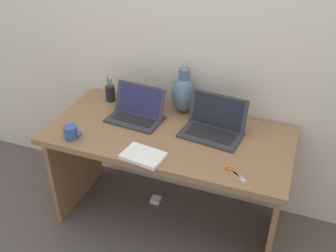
# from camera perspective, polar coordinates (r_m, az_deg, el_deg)

# --- Properties ---
(ground_plane) EXTENTS (6.00, 6.00, 0.00)m
(ground_plane) POSITION_cam_1_polar(r_m,az_deg,el_deg) (2.76, 0.00, -13.81)
(ground_plane) COLOR #564C47
(back_wall) EXTENTS (4.40, 0.04, 2.40)m
(back_wall) POSITION_cam_1_polar(r_m,az_deg,el_deg) (2.41, 3.34, 13.14)
(back_wall) COLOR beige
(back_wall) RESTS_ON ground
(desk) EXTENTS (1.49, 0.70, 0.73)m
(desk) POSITION_cam_1_polar(r_m,az_deg,el_deg) (2.38, 0.00, -4.19)
(desk) COLOR olive
(desk) RESTS_ON ground
(laptop_left) EXTENTS (0.36, 0.26, 0.21)m
(laptop_left) POSITION_cam_1_polar(r_m,az_deg,el_deg) (2.42, -4.70, 2.37)
(laptop_left) COLOR #333338
(laptop_left) RESTS_ON desk
(laptop_right) EXTENTS (0.38, 0.28, 0.23)m
(laptop_right) POSITION_cam_1_polar(r_m,az_deg,el_deg) (2.28, 6.99, 0.32)
(laptop_right) COLOR #333338
(laptop_right) RESTS_ON desk
(green_vase) EXTENTS (0.16, 0.16, 0.30)m
(green_vase) POSITION_cam_1_polar(r_m,az_deg,el_deg) (2.46, 2.38, 4.95)
(green_vase) COLOR slate
(green_vase) RESTS_ON desk
(notebook_stack) EXTENTS (0.25, 0.19, 0.02)m
(notebook_stack) POSITION_cam_1_polar(r_m,az_deg,el_deg) (2.09, -3.77, -4.49)
(notebook_stack) COLOR white
(notebook_stack) RESTS_ON desk
(coffee_mug) EXTENTS (0.12, 0.08, 0.08)m
(coffee_mug) POSITION_cam_1_polar(r_m,az_deg,el_deg) (2.30, -14.45, -0.94)
(coffee_mug) COLOR #335199
(coffee_mug) RESTS_ON desk
(pen_cup) EXTENTS (0.07, 0.07, 0.18)m
(pen_cup) POSITION_cam_1_polar(r_m,az_deg,el_deg) (2.65, -8.71, 4.95)
(pen_cup) COLOR black
(pen_cup) RESTS_ON desk
(scissors) EXTENTS (0.13, 0.11, 0.01)m
(scissors) POSITION_cam_1_polar(r_m,az_deg,el_deg) (2.02, 9.70, -6.69)
(scissors) COLOR #B7B7BC
(scissors) RESTS_ON desk
(power_brick) EXTENTS (0.07, 0.07, 0.03)m
(power_brick) POSITION_cam_1_polar(r_m,az_deg,el_deg) (2.88, -1.85, -11.10)
(power_brick) COLOR white
(power_brick) RESTS_ON ground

